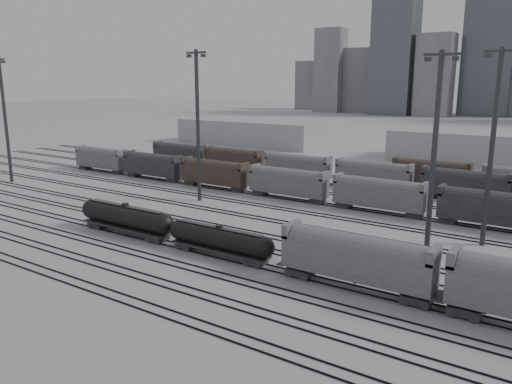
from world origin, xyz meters
The scene contains 14 objects.
ground centered at (0.00, 0.00, 0.00)m, with size 900.00×900.00×0.00m, color #B4B4B9.
tracks centered at (0.00, 17.50, 0.08)m, with size 220.00×71.50×0.16m.
tank_car_a centered at (-17.15, 1.00, 2.45)m, with size 17.15×2.86×4.24m.
tank_car_b centered at (-0.69, 1.00, 2.21)m, with size 15.46×2.58×3.82m.
hopper_car_a centered at (16.99, 1.00, 3.54)m, with size 16.01×3.18×5.72m.
light_mast_a centered at (-65.77, 12.96, 13.66)m, with size 4.12×0.66×25.75m.
light_mast_b centered at (-21.63, 22.18, 13.89)m, with size 4.19×0.67×26.18m.
light_mast_c centered at (20.88, 13.07, 12.90)m, with size 3.89×0.62×24.32m.
light_mast_d centered at (25.29, 23.45, 13.29)m, with size 4.01×0.64×25.05m.
bg_string_near centered at (8.00, 32.00, 2.80)m, with size 151.00×3.00×5.60m.
bg_string_mid centered at (18.00, 48.00, 2.80)m, with size 151.00×3.00×5.60m.
warehouse_left centered at (-60.00, 95.00, 4.00)m, with size 50.00×18.00×8.00m, color #A3A3A6.
warehouse_mid centered at (10.00, 95.00, 4.00)m, with size 40.00×18.00×8.00m, color #A3A3A6.
crane_left centered at (-28.74, 305.00, 57.39)m, with size 42.00×1.80×100.00m.
Camera 1 is at (35.17, -44.69, 21.06)m, focal length 35.00 mm.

